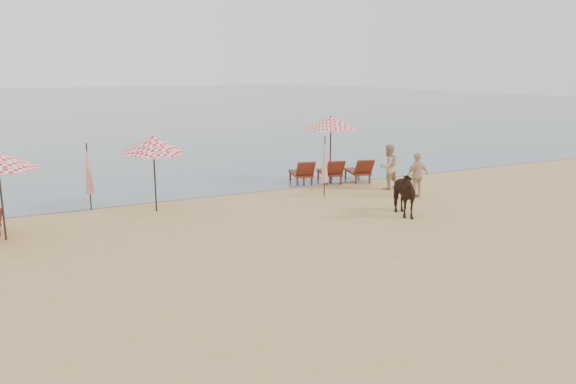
% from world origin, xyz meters
% --- Properties ---
extents(ground, '(120.00, 120.00, 0.00)m').
position_xyz_m(ground, '(0.00, 0.00, 0.00)').
color(ground, tan).
rests_on(ground, ground).
extents(sea, '(160.00, 140.00, 0.06)m').
position_xyz_m(sea, '(0.00, 80.00, 0.00)').
color(sea, '#51606B').
rests_on(sea, ground).
extents(lounger_cluster_right, '(3.47, 2.58, 0.68)m').
position_xyz_m(lounger_cluster_right, '(4.62, 10.24, 0.47)').
color(lounger_cluster_right, '#5D1D16').
rests_on(lounger_cluster_right, ground).
extents(umbrella_open_left_b, '(1.98, 2.01, 2.52)m').
position_xyz_m(umbrella_open_left_b, '(-2.81, 8.86, 2.18)').
color(umbrella_open_left_b, black).
rests_on(umbrella_open_left_b, ground).
extents(umbrella_open_right, '(2.23, 2.23, 2.71)m').
position_xyz_m(umbrella_open_right, '(4.50, 10.12, 2.44)').
color(umbrella_open_right, black).
rests_on(umbrella_open_right, ground).
extents(umbrella_closed_left, '(0.27, 0.27, 2.20)m').
position_xyz_m(umbrella_closed_left, '(-4.67, 9.99, 1.35)').
color(umbrella_closed_left, black).
rests_on(umbrella_closed_left, ground).
extents(umbrella_closed_right, '(0.26, 0.26, 2.18)m').
position_xyz_m(umbrella_closed_right, '(3.11, 8.22, 1.34)').
color(umbrella_closed_right, black).
rests_on(umbrella_closed_right, ground).
extents(cow, '(1.20, 1.84, 1.43)m').
position_xyz_m(cow, '(3.86, 4.86, 0.72)').
color(cow, black).
rests_on(cow, ground).
extents(beachgoer_right_a, '(0.91, 0.75, 1.72)m').
position_xyz_m(beachgoer_right_a, '(5.94, 8.25, 0.86)').
color(beachgoer_right_a, tan).
rests_on(beachgoer_right_a, ground).
extents(beachgoer_right_b, '(0.96, 0.43, 1.62)m').
position_xyz_m(beachgoer_right_b, '(5.95, 6.57, 0.81)').
color(beachgoer_right_b, tan).
rests_on(beachgoer_right_b, ground).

